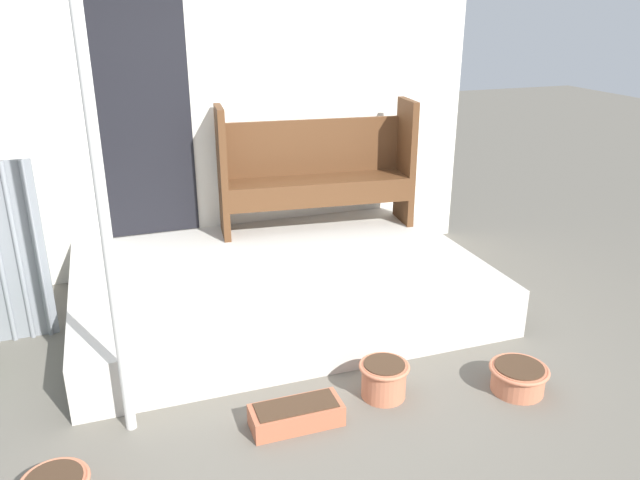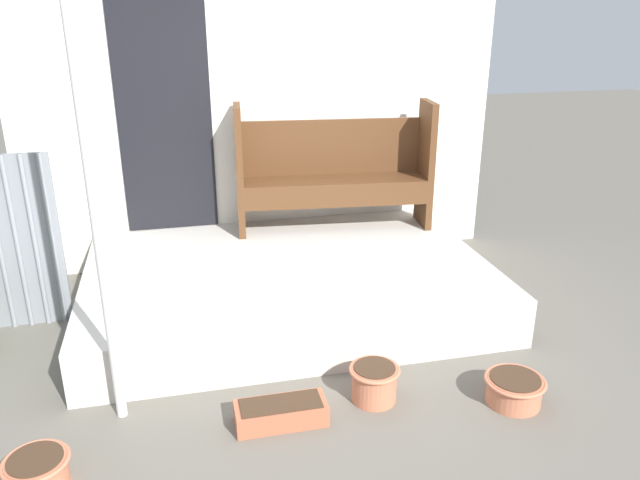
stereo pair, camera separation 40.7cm
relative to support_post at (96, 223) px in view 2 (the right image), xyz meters
name	(u,v)px [view 2 (the right image)]	position (x,y,z in m)	size (l,w,h in m)	color
ground_plane	(308,378)	(1.17, 0.13, -1.23)	(24.00, 24.00, 0.00)	#666056
porch_slab	(288,284)	(1.25, 1.20, -1.04)	(3.16, 2.14, 0.38)	beige
house_wall	(260,123)	(1.21, 2.29, 0.07)	(4.36, 0.08, 2.60)	white
support_post	(96,223)	(0.00, 0.00, 0.00)	(0.06, 0.06, 2.46)	silver
bench	(334,167)	(1.82, 1.96, -0.29)	(1.77, 0.57, 1.14)	#54331C
flower_pot_left	(37,470)	(-0.38, -0.51, -1.13)	(0.34, 0.34, 0.17)	#C67251
flower_pot_middle	(374,382)	(1.53, -0.20, -1.10)	(0.32, 0.32, 0.23)	#C67251
flower_pot_right	(514,389)	(2.36, -0.43, -1.13)	(0.38, 0.38, 0.18)	#C67251
planter_box_rect	(281,413)	(0.92, -0.29, -1.16)	(0.54, 0.22, 0.14)	#B26042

